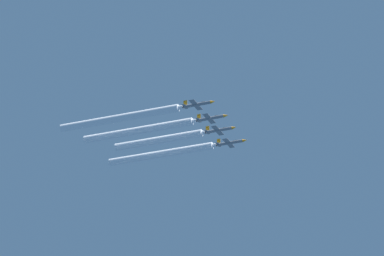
% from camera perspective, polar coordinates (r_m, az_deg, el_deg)
% --- Properties ---
extents(jet_far_left, '(8.34, 12.14, 2.92)m').
position_cam_1_polar(jet_far_left, '(488.88, 1.66, -0.62)').
color(jet_far_left, slate).
extents(jet_inner_left, '(8.34, 12.14, 2.92)m').
position_cam_1_polar(jet_inner_left, '(479.47, 1.19, -0.08)').
color(jet_inner_left, slate).
extents(jet_center, '(8.34, 12.14, 2.92)m').
position_cam_1_polar(jet_center, '(469.45, 0.83, 0.43)').
color(jet_center, slate).
extents(jet_inner_right, '(8.34, 12.14, 2.92)m').
position_cam_1_polar(jet_inner_right, '(459.78, 0.26, 1.02)').
color(jet_inner_right, slate).
extents(smoke_trail_far_left, '(2.70, 43.16, 2.70)m').
position_cam_1_polar(smoke_trail_far_left, '(497.95, -1.27, -1.11)').
color(smoke_trail_far_left, white).
extents(smoke_trail_inner_left, '(2.70, 35.47, 2.70)m').
position_cam_1_polar(smoke_trail_inner_left, '(487.33, -1.37, -0.51)').
color(smoke_trail_inner_left, white).
extents(smoke_trail_center, '(2.70, 43.85, 2.70)m').
position_cam_1_polar(smoke_trail_center, '(478.97, -2.24, -0.10)').
color(smoke_trail_center, white).
extents(smoke_trail_inner_right, '(2.70, 46.95, 2.70)m').
position_cam_1_polar(smoke_trail_inner_right, '(470.10, -3.03, 0.44)').
color(smoke_trail_inner_right, white).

